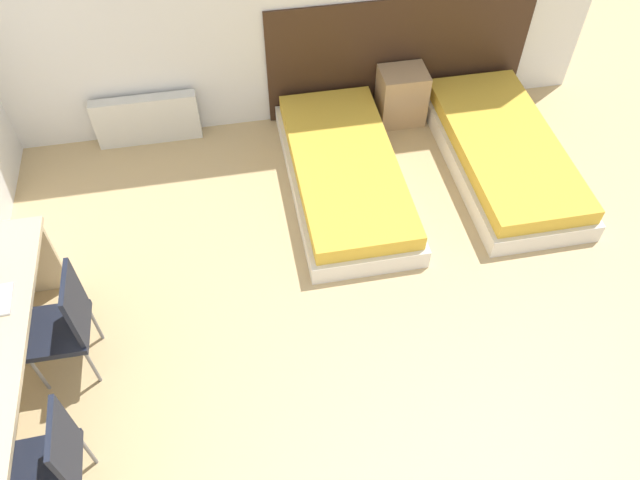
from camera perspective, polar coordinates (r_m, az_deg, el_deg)
headboard_panel at (r=6.07m, az=7.23°, el=16.37°), size 2.47×0.03×1.14m
bed_near_window at (r=5.40m, az=2.29°, el=6.05°), size 0.93×1.99×0.32m
bed_near_door at (r=5.82m, az=16.42°, el=7.62°), size 0.93×1.99×0.32m
nightstand at (r=6.09m, az=7.46°, el=12.94°), size 0.43×0.34×0.53m
radiator at (r=6.02m, az=-15.53°, el=10.55°), size 0.94×0.12×0.48m
chair_near_laptop at (r=4.35m, az=-22.31°, el=-6.97°), size 0.41×0.41×0.92m
chair_near_notebook at (r=3.91m, az=-23.30°, el=-18.19°), size 0.41×0.41×0.92m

